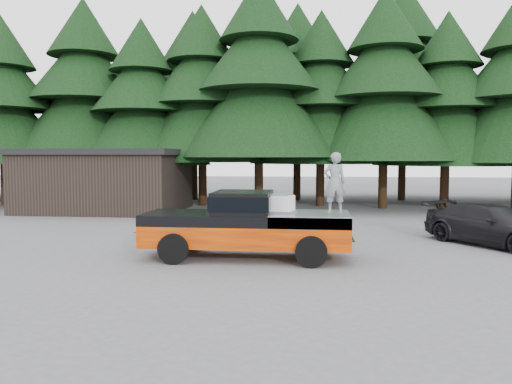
# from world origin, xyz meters

# --- Properties ---
(ground) EXTENTS (120.00, 120.00, 0.00)m
(ground) POSITION_xyz_m (0.00, 0.00, 0.00)
(ground) COLOR #4D4D50
(ground) RESTS_ON ground
(pickup_truck) EXTENTS (6.00, 2.04, 1.33)m
(pickup_truck) POSITION_xyz_m (0.20, 0.20, 0.67)
(pickup_truck) COLOR #D64701
(pickup_truck) RESTS_ON ground
(truck_cab) EXTENTS (1.66, 1.90, 0.59)m
(truck_cab) POSITION_xyz_m (0.10, 0.20, 1.62)
(truck_cab) COLOR black
(truck_cab) RESTS_ON pickup_truck
(air_compressor) EXTENTS (0.79, 0.70, 0.47)m
(air_compressor) POSITION_xyz_m (1.18, 0.12, 1.56)
(air_compressor) COLOR silver
(air_compressor) RESTS_ON pickup_truck
(man_on_bed) EXTENTS (0.69, 0.53, 1.70)m
(man_on_bed) POSITION_xyz_m (2.68, 0.35, 2.18)
(man_on_bed) COLOR slate
(man_on_bed) RESTS_ON pickup_truck
(parked_car) EXTENTS (4.23, 4.89, 1.35)m
(parked_car) POSITION_xyz_m (7.93, 3.18, 0.68)
(parked_car) COLOR black
(parked_car) RESTS_ON ground
(utility_building) EXTENTS (8.40, 6.40, 3.30)m
(utility_building) POSITION_xyz_m (-9.00, 12.00, 1.67)
(utility_building) COLOR black
(utility_building) RESTS_ON ground
(treeline) EXTENTS (60.15, 16.05, 17.50)m
(treeline) POSITION_xyz_m (0.42, 17.20, 7.72)
(treeline) COLOR black
(treeline) RESTS_ON ground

